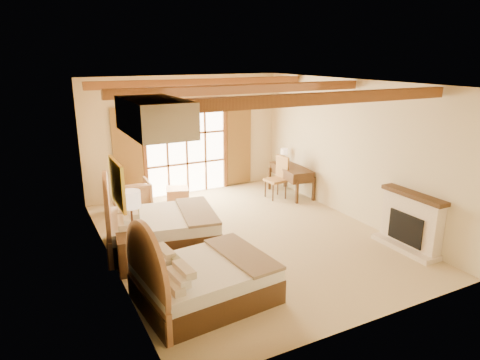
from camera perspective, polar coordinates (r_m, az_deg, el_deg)
floor at (r=9.17m, az=0.72°, el=-7.51°), size 7.00×7.00×0.00m
wall_back at (r=11.78m, az=-7.29°, el=5.92°), size 5.50×0.00×5.50m
wall_left at (r=7.79m, az=-17.42°, el=-0.13°), size 0.00×7.00×7.00m
wall_right at (r=10.20m, az=14.57°, el=3.89°), size 0.00×7.00×7.00m
ceiling at (r=8.40m, az=0.80°, el=12.88°), size 7.00×7.00×0.00m
ceiling_beams at (r=8.41m, az=0.79°, el=12.06°), size 5.39×4.60×0.18m
french_doors at (r=11.79m, az=-7.13°, el=4.20°), size 3.95×0.08×2.60m
fireplace at (r=9.06m, az=21.73°, el=-5.53°), size 0.46×1.40×1.16m
painting at (r=7.04m, az=-16.04°, el=-0.46°), size 0.06×0.95×0.75m
canopy_valance at (r=5.67m, az=-11.36°, el=8.33°), size 0.70×1.40×0.45m
bed_near at (r=6.77m, az=-5.79°, el=-13.01°), size 2.13×1.68×1.32m
bed_far at (r=8.71m, az=-11.38°, el=-6.13°), size 2.41×1.97×1.41m
nightstand at (r=7.91m, az=-14.01°, el=-9.51°), size 0.62×0.62×0.65m
floor_lamp at (r=7.28m, az=-14.35°, el=-3.22°), size 0.33×0.33×1.57m
armchair at (r=10.77m, az=-14.20°, el=-2.11°), size 0.88×0.91×0.78m
ottoman at (r=11.20m, az=-8.32°, el=-2.06°), size 0.69×0.69×0.41m
desk at (r=11.76m, az=6.80°, el=0.03°), size 0.81×1.54×0.79m
desk_chair at (r=11.49m, az=4.87°, el=-0.70°), size 0.55×0.55×1.13m
desk_lamp at (r=12.07m, az=5.91°, el=3.75°), size 0.20×0.20×0.39m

